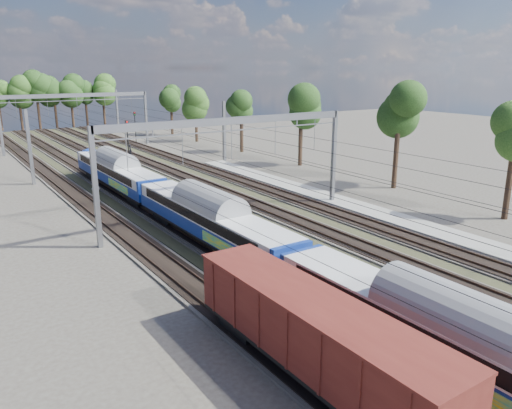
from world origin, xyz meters
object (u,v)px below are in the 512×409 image
worker (130,151)px  signal_near (128,139)px  freight_boxcar (313,334)px  signal_far (135,123)px  emu_train (212,214)px

worker → signal_near: bearing=165.5°
freight_boxcar → signal_far: 73.45m
emu_train → worker: size_ratio=33.18×
freight_boxcar → signal_near: signal_near is taller
freight_boxcar → signal_near: (9.37, 47.72, 1.89)m
emu_train → worker: bearing=78.0°
freight_boxcar → signal_far: size_ratio=2.55×
worker → signal_far: bearing=-17.7°
worker → signal_far: (5.76, 12.98, 2.56)m
emu_train → signal_near: signal_near is taller
signal_near → emu_train: bearing=-97.5°
emu_train → signal_near: 31.38m
freight_boxcar → emu_train: bearing=75.0°
freight_boxcar → worker: size_ratio=7.50×
signal_far → worker: bearing=-107.4°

